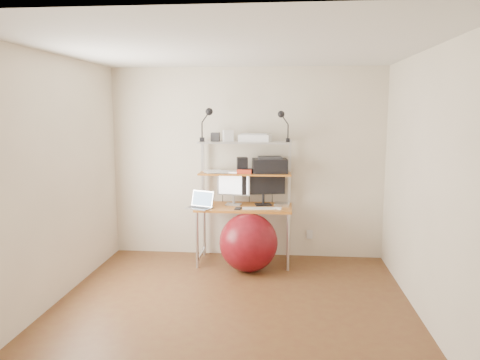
{
  "coord_description": "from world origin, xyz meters",
  "views": [
    {
      "loc": [
        0.5,
        -4.35,
        1.94
      ],
      "look_at": [
        -0.02,
        1.15,
        1.12
      ],
      "focal_mm": 35.0,
      "sensor_mm": 36.0,
      "label": 1
    }
  ],
  "objects_px": {
    "monitor_black": "(263,183)",
    "exercise_ball": "(248,242)",
    "printer": "(270,165)",
    "monitor_silver": "(234,185)",
    "laptop": "(201,204)"
  },
  "relations": [
    {
      "from": "monitor_black",
      "to": "exercise_ball",
      "type": "bearing_deg",
      "value": -123.35
    },
    {
      "from": "monitor_silver",
      "to": "monitor_black",
      "type": "distance_m",
      "value": 0.38
    },
    {
      "from": "monitor_black",
      "to": "laptop",
      "type": "distance_m",
      "value": 0.84
    },
    {
      "from": "monitor_black",
      "to": "printer",
      "type": "relative_size",
      "value": 1.19
    },
    {
      "from": "monitor_black",
      "to": "exercise_ball",
      "type": "distance_m",
      "value": 0.8
    },
    {
      "from": "printer",
      "to": "exercise_ball",
      "type": "distance_m",
      "value": 1.03
    },
    {
      "from": "monitor_silver",
      "to": "exercise_ball",
      "type": "bearing_deg",
      "value": -53.51
    },
    {
      "from": "printer",
      "to": "exercise_ball",
      "type": "height_order",
      "value": "printer"
    },
    {
      "from": "monitor_silver",
      "to": "exercise_ball",
      "type": "distance_m",
      "value": 0.78
    },
    {
      "from": "monitor_silver",
      "to": "laptop",
      "type": "height_order",
      "value": "monitor_silver"
    },
    {
      "from": "exercise_ball",
      "to": "printer",
      "type": "bearing_deg",
      "value": 63.32
    },
    {
      "from": "monitor_silver",
      "to": "exercise_ball",
      "type": "height_order",
      "value": "monitor_silver"
    },
    {
      "from": "monitor_black",
      "to": "laptop",
      "type": "xyz_separation_m",
      "value": [
        -0.76,
        -0.27,
        -0.24
      ]
    },
    {
      "from": "laptop",
      "to": "printer",
      "type": "height_order",
      "value": "printer"
    },
    {
      "from": "monitor_black",
      "to": "exercise_ball",
      "type": "relative_size",
      "value": 0.78
    }
  ]
}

